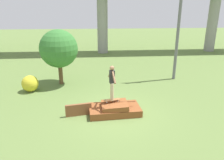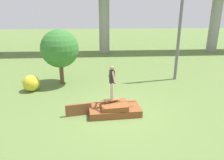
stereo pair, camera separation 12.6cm
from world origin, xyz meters
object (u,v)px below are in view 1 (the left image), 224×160
utility_pole (179,22)px  skateboard (112,100)px  tree_behind_left (59,49)px  bush_yellow_flowering (30,83)px  skater (112,80)px

utility_pole → skateboard: bearing=-134.9°
tree_behind_left → bush_yellow_flowering: (-1.66, -1.19, -1.85)m
tree_behind_left → bush_yellow_flowering: 2.76m
skater → tree_behind_left: size_ratio=0.47×
skateboard → tree_behind_left: tree_behind_left is taller
tree_behind_left → skateboard: bearing=-55.2°
skateboard → bush_yellow_flowering: 5.67m
skateboard → bush_yellow_flowering: (-4.69, 3.17, -0.18)m
skateboard → utility_pole: bearing=45.1°
skateboard → utility_pole: utility_pole is taller
tree_behind_left → bush_yellow_flowering: size_ratio=3.62×
bush_yellow_flowering → skateboard: bearing=-34.1°
utility_pole → tree_behind_left: size_ratio=2.12×
skater → utility_pole: (4.77, 4.78, 2.24)m
skateboard → bush_yellow_flowering: bearing=145.9°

